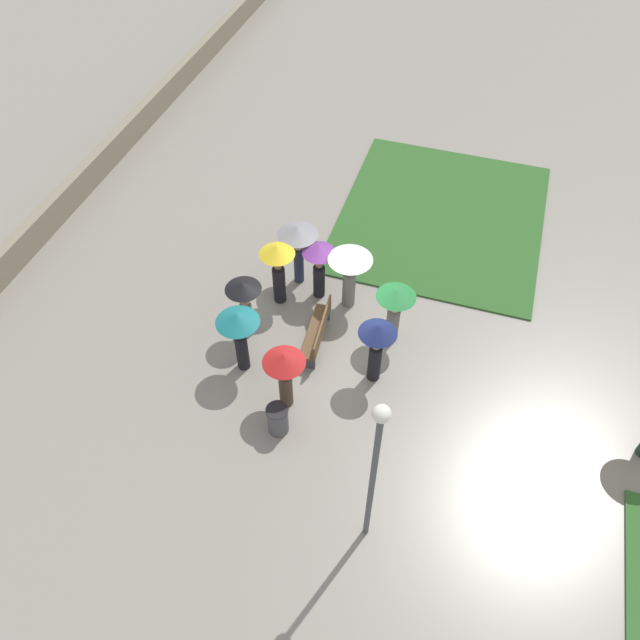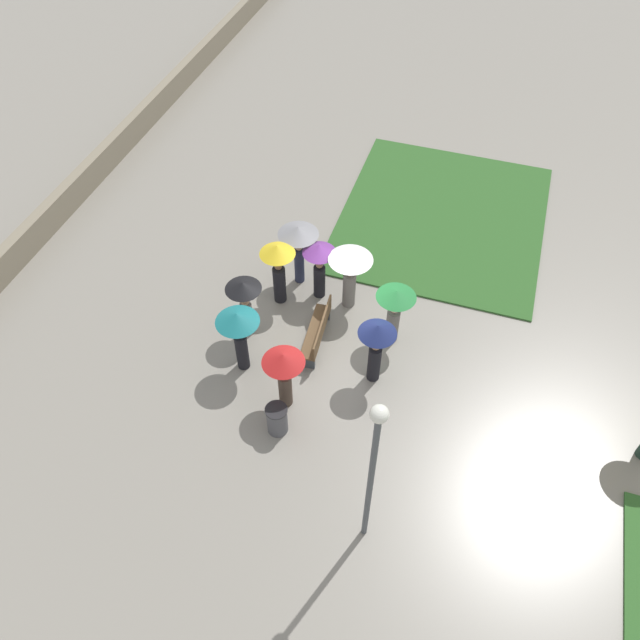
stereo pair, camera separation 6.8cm
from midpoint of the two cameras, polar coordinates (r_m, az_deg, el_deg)
name	(u,v)px [view 1 (the left image)]	position (r m, az deg, el deg)	size (l,w,h in m)	color
ground_plane	(335,334)	(16.80, 1.31, -1.25)	(90.00, 90.00, 0.00)	gray
lawn_patch_near	(441,217)	(20.62, 10.95, 9.27)	(7.31, 6.29, 0.06)	#2D5B26
parapet_wall	(21,248)	(20.54, -25.78, 5.98)	(45.00, 0.35, 0.90)	gray
park_bench	(318,331)	(16.24, -0.27, -0.99)	(1.94, 0.57, 0.90)	brown
lamp_post	(375,462)	(11.25, 4.87, -12.82)	(0.32, 0.32, 4.73)	#474C51
trash_bin	(278,420)	(14.74, -4.01, -9.07)	(0.53, 0.53, 0.84)	#4C4C51
crowd_person_black	(244,298)	(15.98, -7.04, 1.98)	(0.93, 0.93, 1.87)	slate
crowd_person_green	(395,305)	(15.84, 6.74, 1.33)	(1.02, 1.02, 1.82)	slate
crowd_person_navy	(377,341)	(14.85, 5.09, -1.94)	(0.93, 0.93, 2.00)	black
crowd_person_red	(284,368)	(14.37, -3.41, -4.42)	(1.01, 1.01, 1.89)	#47382D
crowd_person_purple	(319,260)	(16.83, -0.21, 5.51)	(0.92, 0.92, 1.88)	black
crowd_person_grey	(298,239)	(17.11, -2.15, 7.40)	(1.13, 1.13, 1.99)	#282D47
crowd_person_teal	(239,328)	(15.08, -7.58, -0.71)	(1.07, 1.07, 2.00)	black
crowd_person_yellow	(278,263)	(16.68, -4.00, 5.20)	(0.96, 0.96, 2.02)	black
crowd_person_white	(350,266)	(16.52, 2.64, 4.97)	(1.20, 1.20, 1.93)	slate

